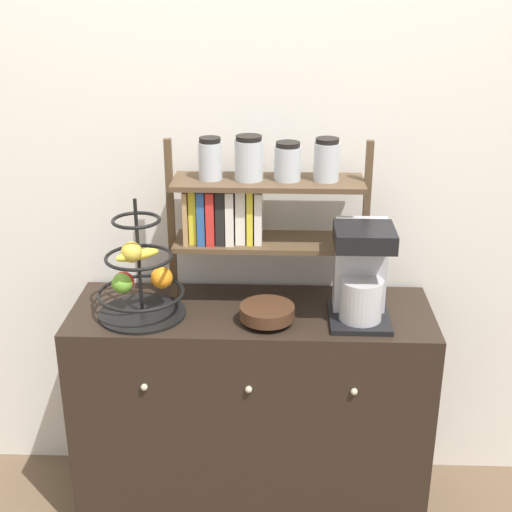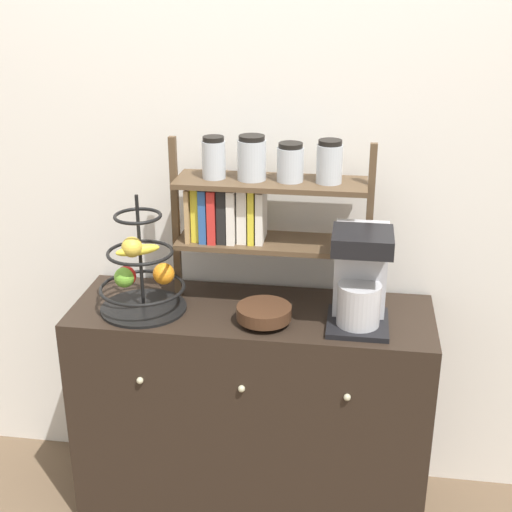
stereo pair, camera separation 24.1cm
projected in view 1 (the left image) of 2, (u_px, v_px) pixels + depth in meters
wall_back at (254, 160)px, 2.55m from camera, size 7.00×0.05×2.60m
sideboard at (252, 410)px, 2.65m from camera, size 1.27×0.45×0.83m
coffee_maker at (361, 273)px, 2.38m from camera, size 0.20×0.23×0.34m
fruit_stand at (139, 280)px, 2.41m from camera, size 0.30×0.30×0.42m
wooden_bowl at (267, 313)px, 2.39m from camera, size 0.19×0.19×0.06m
shelf_hutch at (250, 199)px, 2.43m from camera, size 0.70×0.20×0.60m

